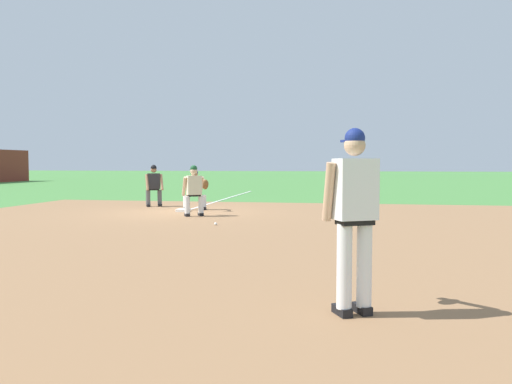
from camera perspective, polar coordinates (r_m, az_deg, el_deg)
The scene contains 9 objects.
ground_plane at distance 15.71m, azimuth -8.33°, elevation -2.26°, with size 160.00×160.00×0.00m, color #47843D.
infield_dirt_patch at distance 10.31m, azimuth -3.63°, elevation -5.12°, with size 18.00×18.00×0.01m, color #936B47.
foul_line_stripe at distance 21.25m, azimuth -3.45°, elevation -0.76°, with size 11.54×0.10×0.00m, color white.
first_base_bag at distance 15.71m, azimuth -8.33°, elevation -2.09°, with size 0.38×0.38×0.09m, color white.
baseball at distance 12.21m, azimuth -4.64°, elevation -3.65°, with size 0.07×0.07×0.07m, color white.
pitcher at distance 5.04m, azimuth 11.19°, elevation -1.95°, with size 0.83×0.59×1.86m.
first_baseman at distance 16.19m, azimuth -6.92°, elevation 0.52°, with size 0.84×0.99×1.34m.
baserunner at distance 14.30m, azimuth -7.11°, elevation 0.39°, with size 0.63×0.68×1.46m.
umpire at distance 17.74m, azimuth -11.60°, elevation 0.91°, with size 0.62×0.68×1.46m.
Camera 1 is at (-14.85, -4.91, 1.51)m, focal length 35.00 mm.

